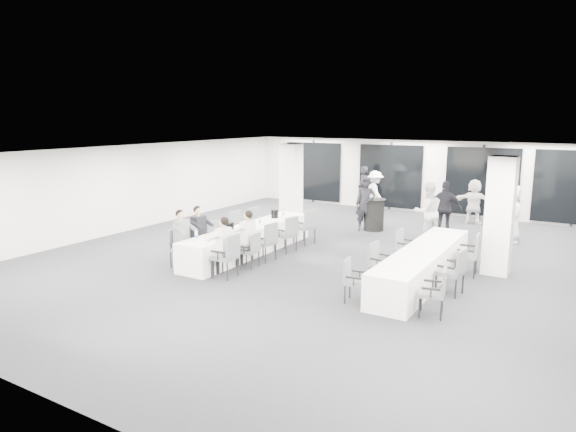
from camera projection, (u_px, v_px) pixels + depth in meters
name	position (u px, v px, depth m)	size (l,w,h in m)	color
room	(369.00, 204.00, 13.81)	(14.04, 16.04, 2.84)	#26262B
column_left	(291.00, 185.00, 17.43)	(0.60, 0.60, 2.80)	white
column_right	(500.00, 216.00, 12.04)	(0.60, 0.60, 2.80)	white
banquet_table_main	(250.00, 240.00, 14.03)	(0.90, 5.00, 0.75)	white
banquet_table_side	(423.00, 265.00, 11.66)	(0.90, 5.00, 0.75)	white
cocktail_table	(374.00, 214.00, 16.88)	(0.75, 0.75, 1.04)	black
chair_main_left_near	(178.00, 245.00, 12.82)	(0.57, 0.60, 0.94)	#4C4E53
chair_main_left_second	(196.00, 240.00, 13.38)	(0.50, 0.55, 0.92)	#4C4E53
chair_main_left_mid	(217.00, 235.00, 14.09)	(0.44, 0.50, 0.87)	#4C4E53
chair_main_left_fourth	(239.00, 226.00, 14.97)	(0.53, 0.58, 0.99)	#4C4E53
chair_main_left_far	(257.00, 221.00, 15.74)	(0.54, 0.58, 0.95)	#4C4E53
chair_main_right_near	(228.00, 253.00, 11.83)	(0.55, 0.60, 1.03)	#4C4E53
chair_main_right_second	(251.00, 248.00, 12.67)	(0.47, 0.52, 0.87)	#4C4E53
chair_main_right_mid	(267.00, 239.00, 13.22)	(0.56, 0.61, 1.02)	#4C4E53
chair_main_right_fourth	(288.00, 232.00, 14.11)	(0.59, 0.62, 1.00)	#4C4E53
chair_main_right_far	(307.00, 224.00, 15.01)	(0.63, 0.66, 1.04)	#4C4E53
chair_side_left_near	(353.00, 278.00, 10.33)	(0.50, 0.54, 0.88)	#4C4E53
chair_side_left_mid	(378.00, 260.00, 11.52)	(0.50, 0.55, 0.91)	#4C4E53
chair_side_left_far	(404.00, 244.00, 13.02)	(0.47, 0.52, 0.88)	#4C4E53
chair_side_right_near	(436.00, 289.00, 9.55)	(0.55, 0.58, 0.93)	#4C4E53
chair_side_right_mid	(454.00, 269.00, 10.69)	(0.56, 0.61, 1.00)	#4C4E53
chair_side_right_far	(471.00, 252.00, 12.00)	(0.56, 0.61, 1.01)	#4C4E53
seated_guest_a	(183.00, 235.00, 12.70)	(0.50, 0.38, 1.44)	slate
seated_guest_b	(201.00, 230.00, 13.25)	(0.50, 0.38, 1.44)	black
seated_guest_c	(222.00, 243.00, 11.87)	(0.50, 0.38, 1.44)	silver
seated_guest_d	(246.00, 235.00, 12.68)	(0.50, 0.38, 1.44)	silver
standing_guest_a	(365.00, 201.00, 16.71)	(0.73, 0.59, 2.00)	black
standing_guest_b	(428.00, 208.00, 15.35)	(0.97, 0.59, 2.01)	silver
standing_guest_c	(375.00, 190.00, 19.44)	(1.23, 0.63, 1.91)	silver
standing_guest_d	(445.00, 205.00, 16.07)	(1.15, 0.65, 1.96)	black
standing_guest_e	(512.00, 210.00, 15.15)	(0.94, 0.58, 1.96)	silver
standing_guest_f	(474.00, 199.00, 17.83)	(1.63, 0.63, 1.78)	silver
standing_guest_g	(363.00, 185.00, 20.39)	(0.73, 0.59, 2.01)	black
ice_bucket_near	(230.00, 227.00, 13.29)	(0.22, 0.22, 0.25)	black
ice_bucket_far	(275.00, 214.00, 15.14)	(0.21, 0.21, 0.24)	black
water_bottle_a	(196.00, 235.00, 12.40)	(0.07, 0.07, 0.23)	silver
water_bottle_b	(260.00, 221.00, 14.21)	(0.07, 0.07, 0.21)	silver
water_bottle_c	(283.00, 213.00, 15.43)	(0.06, 0.06, 0.20)	silver
plate_a	(214.00, 237.00, 12.72)	(0.20, 0.20, 0.03)	white
plate_b	(209.00, 240.00, 12.37)	(0.20, 0.20, 0.03)	white
plate_c	(240.00, 230.00, 13.42)	(0.18, 0.18, 0.03)	white
wine_glass	(205.00, 239.00, 11.94)	(0.07, 0.07, 0.19)	silver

